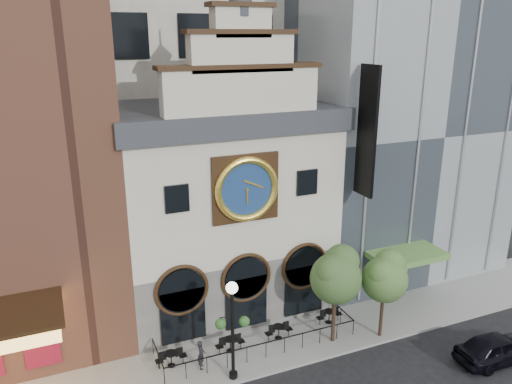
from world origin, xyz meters
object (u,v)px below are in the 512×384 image
at_px(bistro_1, 230,344).
at_px(tree_right, 385,276).
at_px(bistro_3, 329,316).
at_px(tree_left, 336,274).
at_px(car_right, 497,348).
at_px(bistro_2, 279,331).
at_px(lamppost, 232,320).
at_px(pedestrian, 201,355).
at_px(bistro_0, 171,358).

xyz_separation_m(bistro_1, tree_right, (8.20, -1.82, 3.18)).
xyz_separation_m(bistro_3, tree_left, (-0.68, -1.56, 3.52)).
xyz_separation_m(bistro_3, car_right, (6.21, -6.24, 0.16)).
height_order(bistro_2, lamppost, lamppost).
height_order(bistro_2, pedestrian, pedestrian).
height_order(pedestrian, tree_right, tree_right).
xyz_separation_m(bistro_2, lamppost, (-3.44, -2.09, 2.73)).
height_order(pedestrian, tree_left, tree_left).
xyz_separation_m(bistro_0, pedestrian, (1.35, -0.74, 0.31)).
xyz_separation_m(bistro_2, pedestrian, (-4.65, -0.79, 0.31)).
relative_size(bistro_0, car_right, 0.35).
bearing_deg(car_right, tree_left, 58.58).
xyz_separation_m(bistro_3, pedestrian, (-8.00, -1.06, 0.31)).
distance_m(bistro_2, tree_right, 6.50).
height_order(bistro_0, bistro_1, same).
bearing_deg(pedestrian, car_right, -93.72).
height_order(bistro_0, car_right, car_right).
bearing_deg(bistro_0, car_right, -20.82).
relative_size(bistro_1, bistro_2, 1.00).
relative_size(tree_left, tree_right, 1.10).
distance_m(pedestrian, tree_right, 10.46).
xyz_separation_m(lamppost, tree_left, (6.11, 0.80, 0.79)).
xyz_separation_m(tree_left, tree_right, (2.67, -0.60, -0.35)).
bearing_deg(tree_right, tree_left, 167.41).
height_order(bistro_1, lamppost, lamppost).
distance_m(car_right, lamppost, 13.81).
bearing_deg(bistro_0, bistro_2, 0.44).
bearing_deg(pedestrian, bistro_0, 77.63).
xyz_separation_m(bistro_1, tree_left, (5.52, -1.23, 3.52)).
bearing_deg(pedestrian, bistro_3, -66.13).
bearing_deg(bistro_2, bistro_0, -179.56).
height_order(bistro_0, pedestrian, pedestrian).
xyz_separation_m(bistro_0, bistro_2, (6.00, 0.05, 0.00)).
height_order(bistro_1, pedestrian, pedestrian).
distance_m(car_right, tree_right, 6.60).
bearing_deg(bistro_0, tree_right, -9.19).
bearing_deg(tree_right, bistro_3, 132.74).
relative_size(bistro_1, lamppost, 0.31).
relative_size(bistro_0, bistro_2, 1.00).
bearing_deg(tree_right, pedestrian, 173.74).
bearing_deg(pedestrian, tree_left, -77.60).
bearing_deg(bistro_3, lamppost, -160.80).
height_order(bistro_0, bistro_2, same).
height_order(bistro_3, tree_right, tree_right).
height_order(bistro_3, lamppost, lamppost).
bearing_deg(car_right, bistro_1, 67.32).
height_order(bistro_0, lamppost, lamppost).
height_order(bistro_0, tree_right, tree_right).
bearing_deg(tree_right, bistro_2, 160.62).
xyz_separation_m(bistro_0, car_right, (15.56, -5.92, 0.16)).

